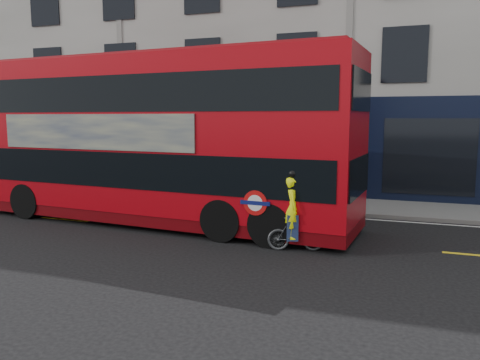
% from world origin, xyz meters
% --- Properties ---
extents(ground, '(120.00, 120.00, 0.00)m').
position_xyz_m(ground, '(0.00, 0.00, 0.00)').
color(ground, black).
rests_on(ground, ground).
extents(pavement, '(60.00, 3.00, 0.12)m').
position_xyz_m(pavement, '(0.00, 6.50, 0.06)').
color(pavement, slate).
rests_on(pavement, ground).
extents(kerb, '(60.00, 0.12, 0.13)m').
position_xyz_m(kerb, '(0.00, 5.00, 0.07)').
color(kerb, slate).
rests_on(kerb, ground).
extents(building_terrace, '(50.00, 10.07, 15.00)m').
position_xyz_m(building_terrace, '(0.00, 12.94, 7.49)').
color(building_terrace, '#B4B0AA').
rests_on(building_terrace, ground).
extents(road_edge_line, '(58.00, 0.10, 0.01)m').
position_xyz_m(road_edge_line, '(0.00, 4.70, 0.00)').
color(road_edge_line, silver).
rests_on(road_edge_line, ground).
extents(lane_dashes, '(58.00, 0.12, 0.01)m').
position_xyz_m(lane_dashes, '(0.00, 1.50, 0.00)').
color(lane_dashes, yellow).
rests_on(lane_dashes, ground).
extents(bus, '(12.65, 3.84, 5.03)m').
position_xyz_m(bus, '(-5.08, 2.19, 2.58)').
color(bus, '#AB060F').
rests_on(bus, ground).
extents(cyclist, '(1.44, 0.77, 2.01)m').
position_xyz_m(cyclist, '(-0.31, 0.47, 0.69)').
color(cyclist, '#46484B').
rests_on(cyclist, ground).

